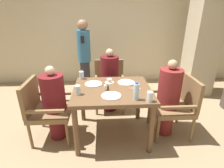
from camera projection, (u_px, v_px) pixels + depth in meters
ground_plane at (112, 133)px, 2.72m from camera, size 16.00×16.00×0.00m
wall_back at (107, 27)px, 4.29m from camera, size 8.00×0.06×2.80m
pillar_stone at (204, 33)px, 3.63m from camera, size 0.56×0.56×2.70m
dining_table at (112, 96)px, 2.47m from camera, size 1.08×0.93×0.77m
chair_left_side at (45, 107)px, 2.48m from camera, size 0.56×0.56×0.90m
diner_in_left_chair at (54, 103)px, 2.46m from camera, size 0.32×0.32×1.11m
chair_far_side at (109, 82)px, 3.35m from camera, size 0.56×0.56×0.90m
diner_in_far_chair at (110, 80)px, 3.18m from camera, size 0.32×0.32×1.17m
chair_right_side at (177, 103)px, 2.58m from camera, size 0.56×0.56×0.90m
diner_in_right_chair at (168, 98)px, 2.54m from camera, size 0.32×0.32×1.17m
standing_host at (84, 56)px, 3.74m from camera, size 0.27×0.31×1.61m
plate_main_left at (111, 96)px, 2.21m from camera, size 0.25×0.25×0.01m
plate_main_right at (126, 82)px, 2.62m from camera, size 0.25×0.25×0.01m
plate_dessert_center at (94, 84)px, 2.57m from camera, size 0.25×0.25×0.01m
teacup_with_saucer at (109, 81)px, 2.62m from camera, size 0.14×0.14×0.06m
water_bottle at (136, 92)px, 2.09m from camera, size 0.07×0.07×0.23m
glass_tall_near at (82, 75)px, 2.75m from camera, size 0.07×0.07×0.12m
glass_tall_mid at (150, 97)px, 2.06m from camera, size 0.07×0.07×0.12m
glass_tall_far at (78, 90)px, 2.24m from camera, size 0.07×0.07×0.12m
salt_shaker at (105, 88)px, 2.36m from camera, size 0.03×0.03×0.08m
pepper_shaker at (108, 88)px, 2.36m from camera, size 0.03×0.03×0.07m
fork_beside_plate at (136, 88)px, 2.43m from camera, size 0.17×0.04×0.00m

